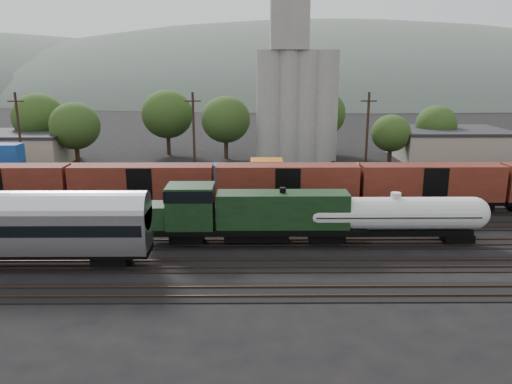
{
  "coord_description": "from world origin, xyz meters",
  "views": [
    {
      "loc": [
        -3.97,
        -46.77,
        15.1
      ],
      "look_at": [
        -3.57,
        2.0,
        3.0
      ],
      "focal_mm": 35.0,
      "sensor_mm": 36.0,
      "label": 1
    }
  ],
  "objects_px": {
    "tank_car_a": "(394,215)",
    "orange_locomotive": "(306,179)",
    "green_locomotive": "(244,213)",
    "grain_silo": "(296,93)"
  },
  "relations": [
    {
      "from": "tank_car_a",
      "to": "orange_locomotive",
      "type": "xyz_separation_m",
      "value": [
        -6.2,
        15.0,
        0.01
      ]
    },
    {
      "from": "tank_car_a",
      "to": "green_locomotive",
      "type": "bearing_deg",
      "value": 180.0
    },
    {
      "from": "green_locomotive",
      "to": "orange_locomotive",
      "type": "bearing_deg",
      "value": 65.13
    },
    {
      "from": "orange_locomotive",
      "to": "grain_silo",
      "type": "bearing_deg",
      "value": 87.86
    },
    {
      "from": "grain_silo",
      "to": "tank_car_a",
      "type": "bearing_deg",
      "value": -82.73
    },
    {
      "from": "grain_silo",
      "to": "green_locomotive",
      "type": "bearing_deg",
      "value": -100.94
    },
    {
      "from": "tank_car_a",
      "to": "grain_silo",
      "type": "xyz_separation_m",
      "value": [
        -5.23,
        41.0,
        8.66
      ]
    },
    {
      "from": "green_locomotive",
      "to": "tank_car_a",
      "type": "relative_size",
      "value": 1.14
    },
    {
      "from": "tank_car_a",
      "to": "orange_locomotive",
      "type": "distance_m",
      "value": 16.23
    },
    {
      "from": "orange_locomotive",
      "to": "grain_silo",
      "type": "xyz_separation_m",
      "value": [
        0.97,
        26.0,
        8.64
      ]
    }
  ]
}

